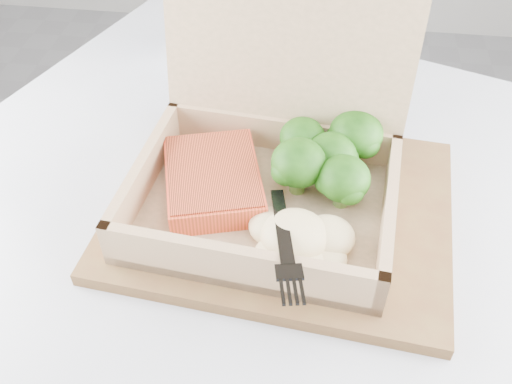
# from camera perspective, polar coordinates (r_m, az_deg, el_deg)

# --- Properties ---
(cafe_table) EXTENTS (0.98, 0.98, 0.72)m
(cafe_table) POSITION_cam_1_polar(r_m,az_deg,el_deg) (0.70, 0.26, -14.13)
(cafe_table) COLOR black
(cafe_table) RESTS_ON floor
(serving_tray) EXTENTS (0.35, 0.29, 0.01)m
(serving_tray) POSITION_cam_1_polar(r_m,az_deg,el_deg) (0.57, 2.60, -1.55)
(serving_tray) COLOR brown
(serving_tray) RESTS_ON cafe_table
(takeout_container) EXTENTS (0.26, 0.24, 0.23)m
(takeout_container) POSITION_cam_1_polar(r_m,az_deg,el_deg) (0.54, 1.56, 4.83)
(takeout_container) COLOR tan
(takeout_container) RESTS_ON serving_tray
(salmon_fillet) EXTENTS (0.12, 0.14, 0.02)m
(salmon_fillet) POSITION_cam_1_polar(r_m,az_deg,el_deg) (0.55, -4.32, 1.22)
(salmon_fillet) COLOR #F24D2F
(salmon_fillet) RESTS_ON takeout_container
(broccoli_pile) EXTENTS (0.13, 0.13, 0.05)m
(broccoli_pile) POSITION_cam_1_polar(r_m,az_deg,el_deg) (0.56, 7.49, 3.19)
(broccoli_pile) COLOR #2C6C18
(broccoli_pile) RESTS_ON takeout_container
(mashed_potatoes) EXTENTS (0.10, 0.08, 0.03)m
(mashed_potatoes) POSITION_cam_1_polar(r_m,az_deg,el_deg) (0.50, 3.91, -4.36)
(mashed_potatoes) COLOR beige
(mashed_potatoes) RESTS_ON takeout_container
(plastic_fork) EXTENTS (0.04, 0.15, 0.02)m
(plastic_fork) POSITION_cam_1_polar(r_m,az_deg,el_deg) (0.50, 2.42, -1.64)
(plastic_fork) COLOR black
(plastic_fork) RESTS_ON mashed_potatoes
(paper_cup) EXTENTS (0.07, 0.07, 0.09)m
(paper_cup) POSITION_cam_1_polar(r_m,az_deg,el_deg) (0.79, -6.23, 16.68)
(paper_cup) COLOR white
(paper_cup) RESTS_ON cafe_table
(receipt) EXTENTS (0.16, 0.16, 0.00)m
(receipt) POSITION_cam_1_polar(r_m,az_deg,el_deg) (0.71, 7.55, 8.12)
(receipt) COLOR white
(receipt) RESTS_ON cafe_table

